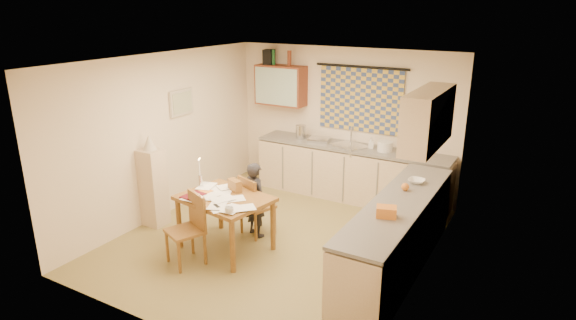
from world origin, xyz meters
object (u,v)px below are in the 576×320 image
Objects in this scene: stove at (370,272)px; chair_far at (257,216)px; counter_right at (397,237)px; shelf_stand at (153,188)px; counter_back at (351,173)px; person at (255,199)px; dining_table at (226,222)px.

stove is 1.01× the size of chair_far.
shelf_stand reaches higher than counter_right.
chair_far is (-0.63, -1.93, -0.18)m from counter_back.
shelf_stand is at bearing 36.33° from person.
counter_right is at bearing 90.00° from stove.
dining_table is 1.09× the size of shelf_stand.
person reaches higher than counter_back.
person is (-0.63, -1.96, 0.09)m from counter_back.
chair_far is at bearing -107.99° from counter_back.
chair_far is 1.61m from shelf_stand.
stove is 0.76× the size of shelf_stand.
dining_table is at bearing 96.09° from person.
counter_right is (1.41, -1.90, -0.00)m from counter_back.
person is at bearing 112.34° from chair_far.
person reaches higher than chair_far.
person is (-2.03, 0.85, 0.10)m from stove.
stove is 2.19m from dining_table.
dining_table is 1.45× the size of chair_far.
stove is at bearing -90.00° from counter_right.
counter_back and counter_right have the same top height.
counter_back is 2.81× the size of shelf_stand.
stove is 2.23m from chair_far.
counter_back is 2.04m from chair_far.
dining_table is at bearing -3.31° from shelf_stand.
chair_far is at bearing -179.04° from counter_right.
dining_table is 0.57m from person.
counter_back is at bearing 48.60° from shelf_stand.
dining_table is at bearing 171.59° from stove.
counter_back is at bearing -88.18° from chair_far.
counter_right is 2.04m from person.
shelf_stand is at bearing -173.68° from dining_table.
counter_back reaches higher than chair_far.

